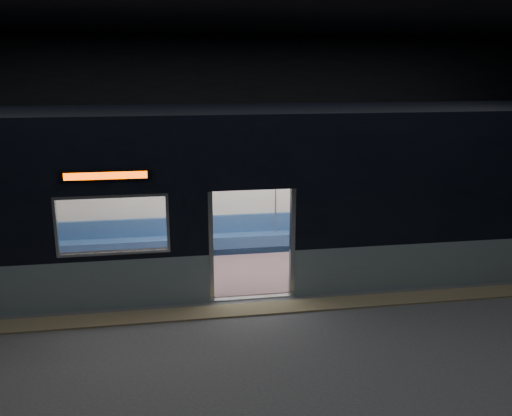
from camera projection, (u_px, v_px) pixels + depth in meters
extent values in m
cube|color=#47494C|center=(262.00, 324.00, 8.96)|extent=(24.00, 14.00, 0.01)
cube|color=black|center=(263.00, 5.00, 7.72)|extent=(24.00, 14.00, 0.04)
cube|color=black|center=(218.00, 128.00, 15.00)|extent=(24.00, 0.04, 5.00)
cube|color=#8C7F59|center=(257.00, 309.00, 9.48)|extent=(22.80, 0.50, 0.03)
cube|color=gray|center=(496.00, 260.00, 10.63)|extent=(8.30, 0.12, 0.90)
cube|color=black|center=(505.00, 180.00, 10.23)|extent=(8.30, 0.12, 2.30)
cube|color=black|center=(252.00, 157.00, 9.31)|extent=(1.40, 0.12, 1.15)
cube|color=#B7BABC|center=(211.00, 247.00, 9.60)|extent=(0.08, 0.14, 2.05)
cube|color=#B7BABC|center=(292.00, 243.00, 9.83)|extent=(0.08, 0.14, 2.05)
cube|color=black|center=(106.00, 176.00, 8.91)|extent=(1.50, 0.04, 0.18)
cube|color=#E83D00|center=(106.00, 176.00, 8.90)|extent=(1.34, 0.03, 0.12)
cube|color=silver|center=(232.00, 182.00, 12.32)|extent=(18.00, 0.12, 3.20)
cube|color=black|center=(240.00, 112.00, 10.53)|extent=(18.00, 3.00, 0.15)
cube|color=#7D5A61|center=(241.00, 269.00, 11.34)|extent=(17.76, 2.76, 0.04)
cube|color=silver|center=(241.00, 159.00, 10.76)|extent=(17.76, 2.76, 0.10)
cube|color=navy|center=(235.00, 243.00, 12.35)|extent=(11.00, 0.48, 0.41)
cube|color=navy|center=(233.00, 223.00, 12.43)|extent=(11.00, 0.10, 0.40)
cube|color=#6E505A|center=(68.00, 290.00, 9.72)|extent=(4.40, 0.48, 0.41)
cube|color=#6E505A|center=(413.00, 268.00, 10.77)|extent=(4.40, 0.48, 0.41)
cylinder|color=silver|center=(198.00, 235.00, 9.82)|extent=(0.04, 0.04, 2.26)
cylinder|color=silver|center=(192.00, 205.00, 11.98)|extent=(0.04, 0.04, 2.26)
cylinder|color=silver|center=(300.00, 230.00, 10.12)|extent=(0.04, 0.04, 2.26)
cylinder|color=silver|center=(276.00, 202.00, 12.28)|extent=(0.04, 0.04, 2.26)
cylinder|color=silver|center=(234.00, 169.00, 11.89)|extent=(11.00, 0.03, 0.03)
cube|color=black|center=(309.00, 230.00, 12.36)|extent=(0.15, 0.42, 0.14)
cube|color=black|center=(317.00, 230.00, 12.39)|extent=(0.15, 0.42, 0.14)
cylinder|color=black|center=(311.00, 244.00, 12.24)|extent=(0.10, 0.10, 0.43)
cylinder|color=black|center=(319.00, 243.00, 12.27)|extent=(0.10, 0.10, 0.43)
cube|color=pink|center=(311.00, 227.00, 12.54)|extent=(0.36, 0.20, 0.18)
cylinder|color=pink|center=(311.00, 214.00, 12.48)|extent=(0.35, 0.35, 0.46)
sphere|color=tan|center=(312.00, 200.00, 12.38)|extent=(0.19, 0.19, 0.19)
sphere|color=black|center=(312.00, 198.00, 12.41)|extent=(0.20, 0.20, 0.20)
cube|color=black|center=(313.00, 225.00, 12.27)|extent=(0.30, 0.28, 0.12)
cube|color=white|center=(438.00, 181.00, 13.07)|extent=(0.96, 0.03, 0.62)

